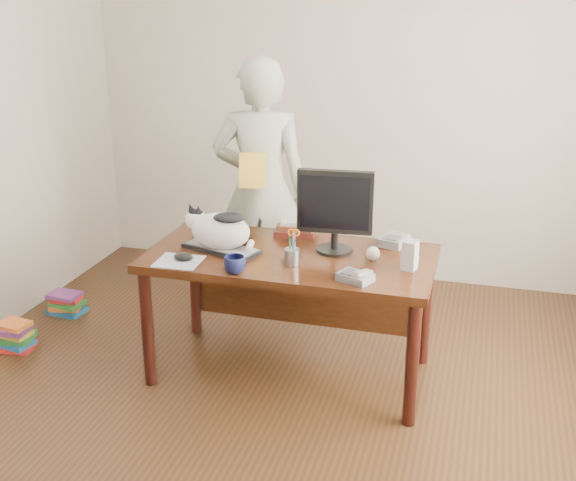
# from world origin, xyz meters

# --- Properties ---
(room) EXTENTS (4.50, 4.50, 4.50)m
(room) POSITION_xyz_m (0.00, 0.00, 1.35)
(room) COLOR black
(room) RESTS_ON ground
(desk) EXTENTS (1.60, 0.80, 0.75)m
(desk) POSITION_xyz_m (0.00, 0.68, 0.60)
(desk) COLOR black
(desk) RESTS_ON ground
(keyboard) EXTENTS (0.48, 0.30, 0.03)m
(keyboard) POSITION_xyz_m (-0.39, 0.55, 0.76)
(keyboard) COLOR black
(keyboard) RESTS_ON desk
(cat) EXTENTS (0.44, 0.30, 0.25)m
(cat) POSITION_xyz_m (-0.41, 0.55, 0.88)
(cat) COLOR white
(cat) RESTS_ON keyboard
(monitor) EXTENTS (0.42, 0.22, 0.47)m
(monitor) POSITION_xyz_m (0.23, 0.70, 1.02)
(monitor) COLOR black
(monitor) RESTS_ON desk
(pen_cup) EXTENTS (0.09, 0.08, 0.21)m
(pen_cup) POSITION_xyz_m (0.05, 0.46, 0.81)
(pen_cup) COLOR gray
(pen_cup) RESTS_ON desk
(mousepad) EXTENTS (0.25, 0.23, 0.01)m
(mousepad) POSITION_xyz_m (-0.55, 0.32, 0.75)
(mousepad) COLOR #B6BBC3
(mousepad) RESTS_ON desk
(mouse) EXTENTS (0.11, 0.08, 0.04)m
(mouse) POSITION_xyz_m (-0.53, 0.34, 0.77)
(mouse) COLOR black
(mouse) RESTS_ON mousepad
(coffee_mug) EXTENTS (0.16, 0.16, 0.09)m
(coffee_mug) POSITION_xyz_m (-0.21, 0.26, 0.80)
(coffee_mug) COLOR #0D1136
(coffee_mug) RESTS_ON desk
(phone) EXTENTS (0.20, 0.18, 0.08)m
(phone) POSITION_xyz_m (0.42, 0.33, 0.78)
(phone) COLOR slate
(phone) RESTS_ON desk
(speaker) EXTENTS (0.09, 0.09, 0.16)m
(speaker) POSITION_xyz_m (0.67, 0.56, 0.83)
(speaker) COLOR gray
(speaker) RESTS_ON desk
(baseball) EXTENTS (0.08, 0.08, 0.08)m
(baseball) POSITION_xyz_m (0.46, 0.64, 0.79)
(baseball) COLOR beige
(baseball) RESTS_ON desk
(book_stack) EXTENTS (0.26, 0.21, 0.09)m
(book_stack) POSITION_xyz_m (-0.06, 0.93, 0.79)
(book_stack) COLOR #551B16
(book_stack) RESTS_ON desk
(calculator) EXTENTS (0.18, 0.21, 0.05)m
(calculator) POSITION_xyz_m (0.54, 0.91, 0.78)
(calculator) COLOR slate
(calculator) RESTS_ON desk
(person) EXTENTS (0.72, 0.55, 1.76)m
(person) POSITION_xyz_m (-0.43, 1.39, 0.88)
(person) COLOR beige
(person) RESTS_ON ground
(held_book) EXTENTS (0.18, 0.13, 0.23)m
(held_book) POSITION_xyz_m (-0.43, 1.22, 1.05)
(held_book) COLOR gold
(held_book) RESTS_ON person
(book_pile_a) EXTENTS (0.27, 0.22, 0.18)m
(book_pile_a) POSITION_xyz_m (-1.75, 0.40, 0.09)
(book_pile_a) COLOR red
(book_pile_a) RESTS_ON ground
(book_pile_b) EXTENTS (0.26, 0.20, 0.15)m
(book_pile_b) POSITION_xyz_m (-1.72, 0.95, 0.07)
(book_pile_b) COLOR #19579B
(book_pile_b) RESTS_ON ground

